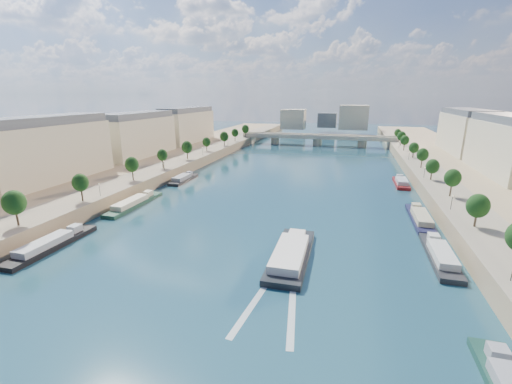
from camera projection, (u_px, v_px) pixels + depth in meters
The scene contains 16 objects.
ground at pixel (279, 198), 125.57m from camera, with size 700.00×700.00×0.00m, color #0B2633.
quay_left at pixel (111, 179), 143.29m from camera, with size 44.00×520.00×5.00m, color #9E8460.
quay_right at pixel (506, 208), 106.49m from camera, with size 44.00×520.00×5.00m, color #9E8460.
pave_left at pixel (142, 175), 138.75m from camera, with size 14.00×520.00×0.10m, color gray.
pave_right at pixel (454, 196), 109.62m from camera, with size 14.00×520.00×0.10m, color gray.
trees_left at pixel (148, 161), 138.61m from camera, with size 4.80×268.80×8.26m.
trees_right at pixel (442, 173), 117.91m from camera, with size 4.80×268.80×8.26m.
lamps_left at pixel (136, 174), 127.58m from camera, with size 0.36×200.36×4.28m.
lamps_right at pixel (436, 183), 114.66m from camera, with size 0.36×200.36×4.28m.
buildings_left at pixel (100, 141), 153.90m from camera, with size 16.00×226.00×23.20m.
skyline at pixel (330, 118), 324.23m from camera, with size 79.00×42.00×22.00m.
bridge at pixel (317, 139), 253.07m from camera, with size 112.00×12.00×8.15m.
tour_barge at pixel (291, 254), 78.63m from camera, with size 8.41×28.19×3.81m.
wake at pixel (275, 298), 63.54m from camera, with size 10.76×25.98×0.04m.
moored_barges_left at pixel (72, 235), 90.19m from camera, with size 5.00×158.63×3.60m.
moored_barges_right at pixel (443, 261), 75.95m from camera, with size 5.00×162.06×3.60m.
Camera 1 is at (23.70, -18.14, 36.45)m, focal length 24.00 mm.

